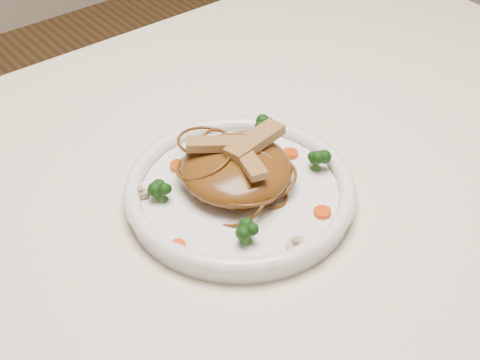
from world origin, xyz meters
TOP-DOWN VIEW (x-y plane):
  - table at (0.00, 0.00)m, footprint 1.20×0.80m
  - plate at (-0.04, -0.03)m, footprint 0.31×0.31m
  - noodle_mound at (-0.04, -0.02)m, footprint 0.14×0.14m
  - chicken_a at (-0.01, -0.02)m, footprint 0.08×0.04m
  - chicken_b at (-0.05, 0.01)m, footprint 0.07×0.06m
  - chicken_c at (-0.04, -0.04)m, footprint 0.04×0.06m
  - broccoli_0 at (0.05, 0.03)m, footprint 0.03×0.03m
  - broccoli_1 at (-0.12, 0.01)m, footprint 0.03×0.03m
  - broccoli_2 at (-0.09, -0.10)m, footprint 0.03×0.03m
  - broccoli_3 at (0.05, -0.06)m, footprint 0.03×0.03m
  - carrot_0 at (0.02, 0.04)m, footprint 0.02×0.02m
  - carrot_1 at (-0.15, -0.06)m, footprint 0.02×0.02m
  - carrot_2 at (0.04, -0.02)m, footprint 0.02×0.02m
  - carrot_3 at (-0.08, 0.04)m, footprint 0.03×0.03m
  - carrot_4 at (0.00, -0.12)m, footprint 0.02×0.02m
  - mushroom_0 at (-0.05, -0.14)m, footprint 0.02×0.02m
  - mushroom_1 at (0.05, 0.03)m, footprint 0.03×0.03m
  - mushroom_2 at (-0.14, 0.03)m, footprint 0.03×0.03m
  - mushroom_3 at (0.02, 0.05)m, footprint 0.03×0.03m

SIDE VIEW (x-z plane):
  - table at x=0.00m, z-range 0.28..1.03m
  - plate at x=-0.04m, z-range 0.75..0.77m
  - carrot_0 at x=0.02m, z-range 0.77..0.77m
  - carrot_1 at x=-0.15m, z-range 0.77..0.77m
  - carrot_2 at x=0.04m, z-range 0.77..0.77m
  - carrot_3 at x=-0.08m, z-range 0.77..0.77m
  - carrot_4 at x=0.00m, z-range 0.77..0.77m
  - mushroom_0 at x=-0.05m, z-range 0.77..0.77m
  - mushroom_1 at x=0.05m, z-range 0.77..0.77m
  - mushroom_2 at x=-0.14m, z-range 0.77..0.77m
  - mushroom_3 at x=0.02m, z-range 0.77..0.77m
  - broccoli_0 at x=0.05m, z-range 0.77..0.79m
  - broccoli_1 at x=-0.12m, z-range 0.77..0.80m
  - broccoli_3 at x=0.05m, z-range 0.77..0.80m
  - broccoli_2 at x=-0.09m, z-range 0.77..0.80m
  - noodle_mound at x=-0.04m, z-range 0.77..0.81m
  - chicken_c at x=-0.04m, z-range 0.81..0.82m
  - chicken_b at x=-0.05m, z-range 0.81..0.82m
  - chicken_a at x=-0.01m, z-range 0.81..0.82m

